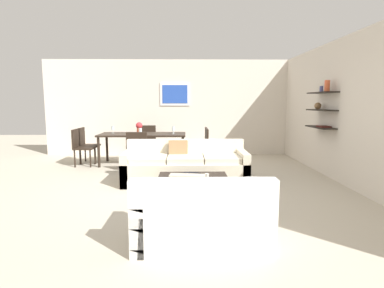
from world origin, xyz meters
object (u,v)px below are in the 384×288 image
dining_chair_left_far (86,143)px  centerpiece_vase (139,127)px  candle_jar (207,176)px  dining_chair_foot (138,149)px  wine_glass_right_far (174,128)px  dining_table (143,136)px  wine_glass_left_far (113,128)px  dining_chair_head (147,139)px  wine_glass_right_near (173,129)px  dining_chair_left_near (81,145)px  loveseat_white (201,215)px  dining_chair_right_near (202,145)px  dining_chair_right_far (202,142)px  decorative_bowl (190,176)px  sofa_beige (185,167)px  coffee_table (193,191)px  wine_glass_foot (140,130)px

dining_chair_left_far → centerpiece_vase: bearing=-9.3°
candle_jar → dining_chair_foot: (-1.37, 2.12, 0.09)m
wine_glass_right_far → dining_table: bearing=-171.7°
wine_glass_left_far → dining_chair_head: bearing=44.6°
dining_chair_head → wine_glass_right_near: bearing=-51.9°
wine_glass_right_near → wine_glass_right_far: 0.22m
dining_chair_left_near → wine_glass_right_far: 2.24m
wine_glass_right_near → dining_chair_left_near: bearing=-177.7°
loveseat_white → dining_chair_right_near: bearing=86.9°
dining_chair_right_near → dining_chair_right_far: bearing=90.0°
dining_chair_left_near → wine_glass_left_far: 0.85m
candle_jar → wine_glass_left_far: size_ratio=0.37×
decorative_bowl → dining_chair_left_far: 4.10m
dining_table → dining_chair_left_near: bearing=-172.2°
dining_chair_right_near → centerpiece_vase: (-1.52, 0.17, 0.40)m
sofa_beige → dining_chair_foot: dining_chair_foot is taller
coffee_table → dining_chair_right_far: bearing=84.9°
dining_chair_right_near → wine_glass_right_near: 0.79m
candle_jar → dining_chair_right_near: 2.77m
decorative_bowl → dining_chair_left_near: 3.80m
dining_chair_head → dining_chair_right_near: 1.78m
loveseat_white → candle_jar: (0.15, 1.31, 0.12)m
loveseat_white → coffee_table: size_ratio=1.34×
decorative_bowl → wine_glass_left_far: 3.66m
wine_glass_foot → wine_glass_left_far: wine_glass_left_far is taller
wine_glass_left_far → centerpiece_vase: 0.68m
loveseat_white → wine_glass_right_far: size_ratio=8.34×
sofa_beige → dining_chair_left_far: bearing=141.8°
dining_table → dining_chair_right_far: size_ratio=2.36×
coffee_table → wine_glass_foot: 2.94m
dining_chair_right_far → sofa_beige: bearing=-101.6°
dining_chair_left_far → wine_glass_foot: size_ratio=5.25×
wine_glass_right_near → candle_jar: bearing=-77.7°
decorative_bowl → candle_jar: (0.25, 0.05, -0.00)m
coffee_table → dining_chair_left_near: dining_chair_left_near is taller
wine_glass_right_near → centerpiece_vase: 0.83m
dining_chair_left_near → dining_chair_left_far: bearing=90.0°
dining_table → dining_chair_left_far: bearing=172.2°
dining_table → dining_chair_foot: 0.86m
coffee_table → dining_table: 3.24m
dining_chair_left_far → centerpiece_vase: centerpiece_vase is taller
sofa_beige → dining_chair_head: size_ratio=2.60×
wine_glass_left_far → loveseat_white: bearing=-65.8°
dining_chair_left_near → dining_chair_right_near: 2.89m
dining_table → dining_chair_left_far: 1.47m
sofa_beige → dining_chair_right_near: bearing=75.6°
centerpiece_vase → candle_jar: bearing=-63.8°
dining_chair_left_far → wine_glass_right_near: 2.24m
decorative_bowl → dining_table: dining_table is taller
sofa_beige → wine_glass_right_far: (-0.30, 1.87, 0.58)m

